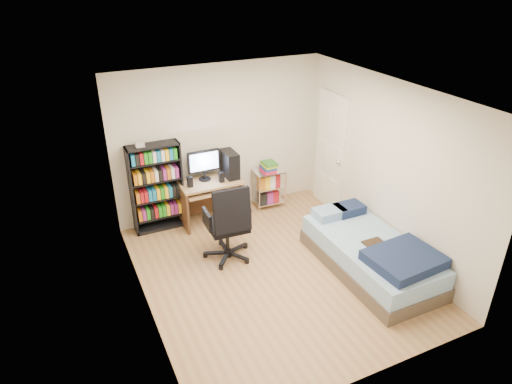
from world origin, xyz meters
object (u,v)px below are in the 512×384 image
media_shelf (156,187)px  computer_desk (215,183)px  office_chair (228,236)px  bed (372,254)px

media_shelf → computer_desk: 0.93m
computer_desk → media_shelf: bearing=173.1°
office_chair → media_shelf: bearing=121.4°
bed → office_chair: bearing=146.6°
office_chair → bed: bearing=-30.4°
office_chair → bed: 2.01m
media_shelf → office_chair: media_shelf is taller
computer_desk → office_chair: (-0.23, -1.15, -0.28)m
computer_desk → bed: 2.70m
media_shelf → bed: 3.37m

